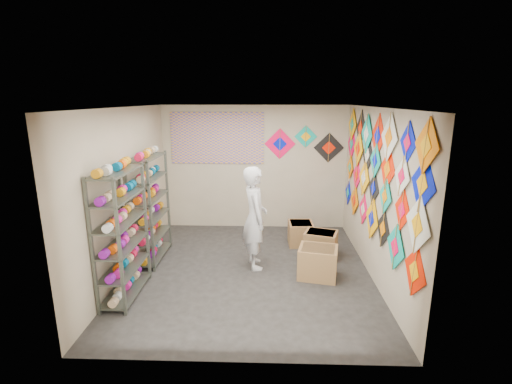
{
  "coord_description": "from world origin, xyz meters",
  "views": [
    {
      "loc": [
        0.3,
        -5.75,
        2.84
      ],
      "look_at": [
        0.1,
        0.3,
        1.3
      ],
      "focal_mm": 26.0,
      "sensor_mm": 36.0,
      "label": 1
    }
  ],
  "objects_px": {
    "carton_c": "(301,233)",
    "shelf_rack_back": "(150,208)",
    "carton_a": "(318,262)",
    "shelf_rack_front": "(122,235)",
    "carton_b": "(321,244)",
    "shopkeeper": "(255,218)"
  },
  "relations": [
    {
      "from": "shelf_rack_back",
      "to": "carton_a",
      "type": "bearing_deg",
      "value": -12.22
    },
    {
      "from": "shelf_rack_front",
      "to": "shelf_rack_back",
      "type": "xyz_separation_m",
      "value": [
        0.0,
        1.3,
        0.0
      ]
    },
    {
      "from": "shelf_rack_back",
      "to": "carton_c",
      "type": "height_order",
      "value": "shelf_rack_back"
    },
    {
      "from": "shopkeeper",
      "to": "carton_c",
      "type": "bearing_deg",
      "value": -53.81
    },
    {
      "from": "shopkeeper",
      "to": "carton_a",
      "type": "bearing_deg",
      "value": -122.81
    },
    {
      "from": "carton_b",
      "to": "shelf_rack_back",
      "type": "bearing_deg",
      "value": -158.15
    },
    {
      "from": "carton_b",
      "to": "carton_c",
      "type": "height_order",
      "value": "carton_b"
    },
    {
      "from": "shelf_rack_front",
      "to": "shelf_rack_back",
      "type": "relative_size",
      "value": 1.0
    },
    {
      "from": "carton_a",
      "to": "carton_c",
      "type": "relative_size",
      "value": 1.18
    },
    {
      "from": "shelf_rack_back",
      "to": "shopkeeper",
      "type": "bearing_deg",
      "value": -7.89
    },
    {
      "from": "shelf_rack_front",
      "to": "carton_c",
      "type": "bearing_deg",
      "value": 36.96
    },
    {
      "from": "shelf_rack_back",
      "to": "carton_a",
      "type": "height_order",
      "value": "shelf_rack_back"
    },
    {
      "from": "shopkeeper",
      "to": "carton_b",
      "type": "xyz_separation_m",
      "value": [
        1.2,
        0.47,
        -0.65
      ]
    },
    {
      "from": "carton_a",
      "to": "carton_c",
      "type": "xyz_separation_m",
      "value": [
        -0.16,
        1.39,
        -0.03
      ]
    },
    {
      "from": "shelf_rack_front",
      "to": "carton_b",
      "type": "height_order",
      "value": "shelf_rack_front"
    },
    {
      "from": "shelf_rack_back",
      "to": "shopkeeper",
      "type": "distance_m",
      "value": 1.88
    },
    {
      "from": "carton_b",
      "to": "shopkeeper",
      "type": "bearing_deg",
      "value": -140.71
    },
    {
      "from": "shelf_rack_front",
      "to": "carton_c",
      "type": "relative_size",
      "value": 3.68
    },
    {
      "from": "carton_c",
      "to": "carton_a",
      "type": "bearing_deg",
      "value": -85.08
    },
    {
      "from": "carton_c",
      "to": "shelf_rack_back",
      "type": "bearing_deg",
      "value": -166.25
    },
    {
      "from": "carton_c",
      "to": "carton_b",
      "type": "bearing_deg",
      "value": -61.36
    },
    {
      "from": "carton_b",
      "to": "carton_a",
      "type": "bearing_deg",
      "value": -82.89
    }
  ]
}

